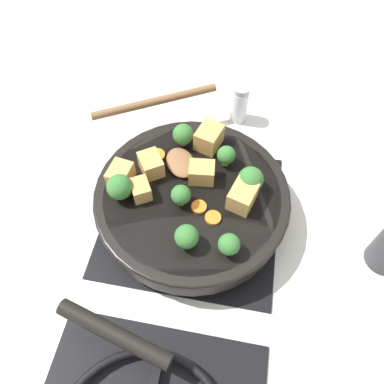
% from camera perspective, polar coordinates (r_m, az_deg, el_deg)
% --- Properties ---
extents(ground_plane, '(2.40, 2.40, 0.00)m').
position_cam_1_polar(ground_plane, '(0.69, 0.00, -3.46)').
color(ground_plane, silver).
extents(front_burner_grate, '(0.31, 0.31, 0.03)m').
position_cam_1_polar(front_burner_grate, '(0.68, 0.00, -2.95)').
color(front_burner_grate, black).
rests_on(front_burner_grate, ground_plane).
extents(skillet_pan, '(0.33, 0.44, 0.05)m').
position_cam_1_polar(skillet_pan, '(0.64, -0.10, -1.21)').
color(skillet_pan, black).
rests_on(skillet_pan, front_burner_grate).
extents(wooden_spoon, '(0.23, 0.25, 0.02)m').
position_cam_1_polar(wooden_spoon, '(0.71, -4.15, 10.16)').
color(wooden_spoon, brown).
rests_on(wooden_spoon, skillet_pan).
extents(tofu_cube_center_large, '(0.04, 0.05, 0.03)m').
position_cam_1_polar(tofu_cube_center_large, '(0.62, -7.83, 0.37)').
color(tofu_cube_center_large, tan).
rests_on(tofu_cube_center_large, skillet_pan).
extents(tofu_cube_near_handle, '(0.05, 0.06, 0.04)m').
position_cam_1_polar(tofu_cube_near_handle, '(0.60, 7.68, -0.68)').
color(tofu_cube_near_handle, tan).
rests_on(tofu_cube_near_handle, skillet_pan).
extents(tofu_cube_east_chunk, '(0.05, 0.04, 0.03)m').
position_cam_1_polar(tofu_cube_east_chunk, '(0.63, 1.48, 2.96)').
color(tofu_cube_east_chunk, tan).
rests_on(tofu_cube_east_chunk, skillet_pan).
extents(tofu_cube_west_chunk, '(0.05, 0.06, 0.03)m').
position_cam_1_polar(tofu_cube_west_chunk, '(0.64, -6.26, 4.18)').
color(tofu_cube_west_chunk, tan).
rests_on(tofu_cube_west_chunk, skillet_pan).
extents(tofu_cube_back_piece, '(0.05, 0.06, 0.04)m').
position_cam_1_polar(tofu_cube_back_piece, '(0.67, 2.61, 8.29)').
color(tofu_cube_back_piece, tan).
rests_on(tofu_cube_back_piece, skillet_pan).
extents(tofu_cube_front_piece, '(0.04, 0.05, 0.03)m').
position_cam_1_polar(tofu_cube_front_piece, '(0.63, -10.85, 2.48)').
color(tofu_cube_front_piece, tan).
rests_on(tofu_cube_front_piece, skillet_pan).
extents(broccoli_floret_near_spoon, '(0.04, 0.04, 0.04)m').
position_cam_1_polar(broccoli_floret_near_spoon, '(0.55, -0.83, -6.83)').
color(broccoli_floret_near_spoon, '#709956').
rests_on(broccoli_floret_near_spoon, skillet_pan).
extents(broccoli_floret_center_top, '(0.03, 0.03, 0.04)m').
position_cam_1_polar(broccoli_floret_center_top, '(0.64, 5.24, 5.60)').
color(broccoli_floret_center_top, '#709956').
rests_on(broccoli_floret_center_top, skillet_pan).
extents(broccoli_floret_east_rim, '(0.04, 0.04, 0.05)m').
position_cam_1_polar(broccoli_floret_east_rim, '(0.61, 8.92, 1.90)').
color(broccoli_floret_east_rim, '#709956').
rests_on(broccoli_floret_east_rim, skillet_pan).
extents(broccoli_floret_west_rim, '(0.04, 0.04, 0.04)m').
position_cam_1_polar(broccoli_floret_west_rim, '(0.67, -1.36, 8.74)').
color(broccoli_floret_west_rim, '#709956').
rests_on(broccoli_floret_west_rim, skillet_pan).
extents(broccoli_floret_north_edge, '(0.03, 0.03, 0.04)m').
position_cam_1_polar(broccoli_floret_north_edge, '(0.55, 5.66, -7.98)').
color(broccoli_floret_north_edge, '#709956').
rests_on(broccoli_floret_north_edge, skillet_pan).
extents(broccoli_floret_south_cluster, '(0.04, 0.04, 0.05)m').
position_cam_1_polar(broccoli_floret_south_cluster, '(0.61, -10.96, 0.74)').
color(broccoli_floret_south_cluster, '#709956').
rests_on(broccoli_floret_south_cluster, skillet_pan).
extents(broccoli_floret_mid_floret, '(0.03, 0.03, 0.04)m').
position_cam_1_polar(broccoli_floret_mid_floret, '(0.59, -1.70, -0.47)').
color(broccoli_floret_mid_floret, '#709956').
rests_on(broccoli_floret_mid_floret, skillet_pan).
extents(carrot_slice_orange_thin, '(0.03, 0.03, 0.01)m').
position_cam_1_polar(carrot_slice_orange_thin, '(0.60, 3.21, -3.93)').
color(carrot_slice_orange_thin, orange).
rests_on(carrot_slice_orange_thin, skillet_pan).
extents(carrot_slice_near_center, '(0.03, 0.03, 0.01)m').
position_cam_1_polar(carrot_slice_near_center, '(0.67, -5.38, 5.62)').
color(carrot_slice_near_center, orange).
rests_on(carrot_slice_near_center, skillet_pan).
extents(carrot_slice_edge_slice, '(0.02, 0.02, 0.01)m').
position_cam_1_polar(carrot_slice_edge_slice, '(0.61, 1.07, -2.27)').
color(carrot_slice_edge_slice, orange).
rests_on(carrot_slice_edge_slice, skillet_pan).
extents(salt_shaker, '(0.04, 0.04, 0.09)m').
position_cam_1_polar(salt_shaker, '(0.81, 7.25, 13.17)').
color(salt_shaker, white).
rests_on(salt_shaker, ground_plane).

